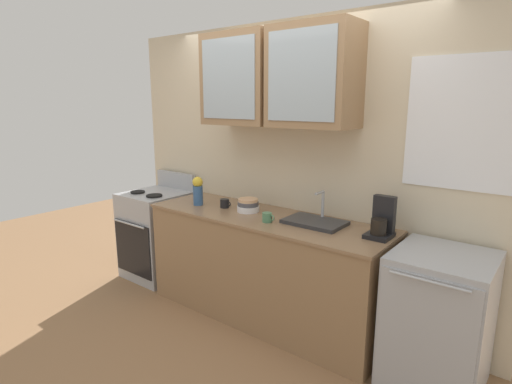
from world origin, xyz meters
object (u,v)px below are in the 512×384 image
object	(u,v)px
vase	(198,190)
coffee_maker	(381,222)
dishwasher	(438,321)
cup_near_sink	(267,217)
sink_faucet	(315,221)
cup_near_bowls	(225,203)
bowl_stack	(248,205)
stove_range	(157,234)

from	to	relation	value
vase	coffee_maker	distance (m)	1.69
dishwasher	cup_near_sink	bearing A→B (deg)	-174.71
sink_faucet	vase	size ratio (longest dim) A/B	1.75
cup_near_bowls	dishwasher	xyz separation A→B (m)	(1.87, -0.01, -0.50)
cup_near_bowls	bowl_stack	bearing A→B (deg)	6.10
cup_near_sink	stove_range	bearing A→B (deg)	175.46
cup_near_sink	cup_near_bowls	bearing A→B (deg)	167.27
stove_range	coffee_maker	distance (m)	2.48
dishwasher	coffee_maker	distance (m)	0.73
vase	cup_near_sink	bearing A→B (deg)	-3.31
bowl_stack	coffee_maker	size ratio (longest dim) A/B	0.67
sink_faucet	cup_near_bowls	world-z (taller)	sink_faucet
vase	dishwasher	bearing A→B (deg)	1.93
stove_range	vase	xyz separation A→B (m)	(0.73, -0.08, 0.59)
dishwasher	coffee_maker	size ratio (longest dim) A/B	3.16
bowl_stack	vase	world-z (taller)	vase
bowl_stack	cup_near_sink	xyz separation A→B (m)	(0.32, -0.16, -0.02)
sink_faucet	cup_near_sink	bearing A→B (deg)	-149.35
sink_faucet	cup_near_bowls	bearing A→B (deg)	-175.99
vase	cup_near_sink	world-z (taller)	vase
stove_range	sink_faucet	xyz separation A→B (m)	(1.89, 0.07, 0.47)
cup_near_sink	cup_near_bowls	size ratio (longest dim) A/B	0.97
stove_range	coffee_maker	bearing A→B (deg)	2.10
stove_range	coffee_maker	xyz separation A→B (m)	(2.41, 0.09, 0.56)
sink_faucet	dishwasher	distance (m)	1.09
vase	bowl_stack	bearing A→B (deg)	11.85
bowl_stack	cup_near_sink	size ratio (longest dim) A/B	1.77
coffee_maker	dishwasher	bearing A→B (deg)	-11.55
vase	cup_near_bowls	world-z (taller)	vase
vase	cup_near_bowls	distance (m)	0.29
cup_near_bowls	dishwasher	size ratio (longest dim) A/B	0.12
cup_near_bowls	dishwasher	bearing A→B (deg)	-0.27
cup_near_bowls	coffee_maker	xyz separation A→B (m)	(1.42, 0.08, 0.07)
vase	cup_near_sink	xyz separation A→B (m)	(0.83, -0.05, -0.10)
bowl_stack	cup_near_bowls	distance (m)	0.25
sink_faucet	coffee_maker	bearing A→B (deg)	2.30
cup_near_bowls	dishwasher	world-z (taller)	cup_near_bowls
dishwasher	cup_near_bowls	bearing A→B (deg)	179.73
cup_near_bowls	sink_faucet	bearing A→B (deg)	4.01
vase	coffee_maker	size ratio (longest dim) A/B	0.91
cup_near_sink	coffee_maker	world-z (taller)	coffee_maker
sink_faucet	coffee_maker	distance (m)	0.53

